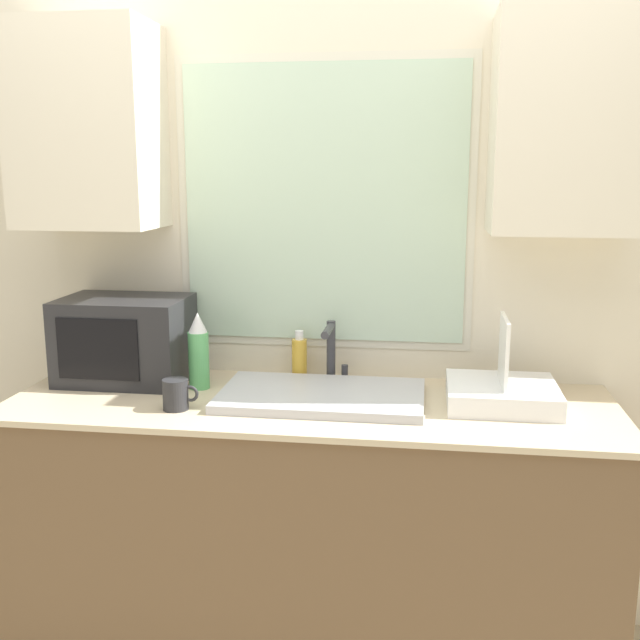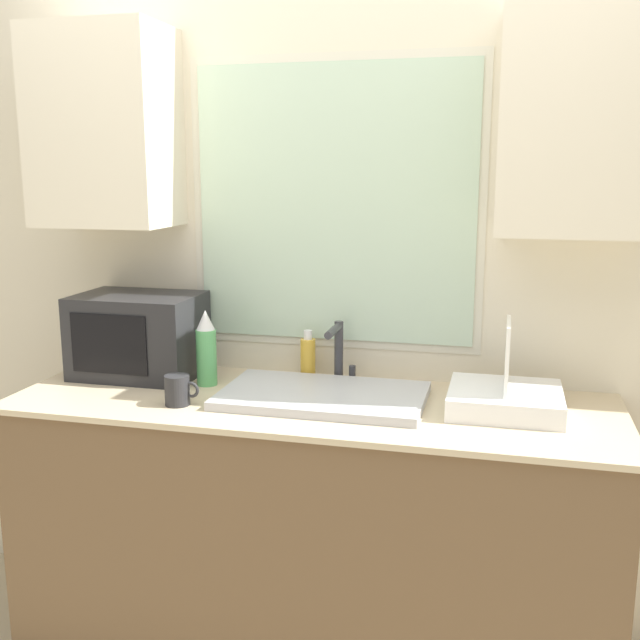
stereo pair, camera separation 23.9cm
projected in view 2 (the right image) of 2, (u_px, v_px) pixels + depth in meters
countertop at (312, 529)px, 2.58m from camera, size 2.01×0.68×0.93m
wall_back at (334, 250)px, 2.69m from camera, size 6.00×0.38×2.60m
sink_basin at (323, 396)px, 2.48m from camera, size 0.67×0.41×0.03m
faucet at (338, 347)px, 2.65m from camera, size 0.08×0.18×0.22m
microwave at (139, 335)px, 2.75m from camera, size 0.44×0.32×0.30m
dish_rack at (505, 397)px, 2.37m from camera, size 0.35×0.33×0.29m
spray_bottle at (206, 349)px, 2.64m from camera, size 0.07×0.07×0.27m
soap_bottle at (308, 357)px, 2.73m from camera, size 0.06×0.06×0.18m
mug_near_sink at (178, 390)px, 2.42m from camera, size 0.12×0.08×0.10m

